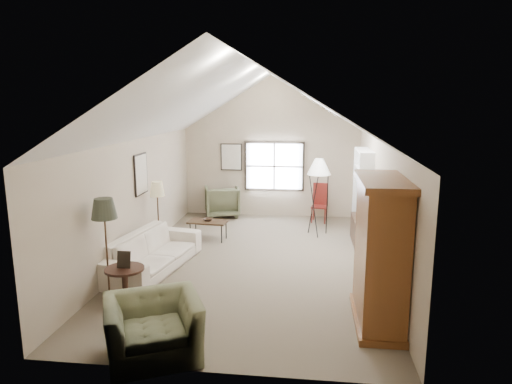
# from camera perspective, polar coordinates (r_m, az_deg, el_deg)

# --- Properties ---
(room_shell) EXTENTS (5.01, 8.01, 4.00)m
(room_shell) POSITION_cam_1_polar(r_m,az_deg,el_deg) (9.04, -0.31, 10.81)
(room_shell) COLOR #695E4B
(room_shell) RESTS_ON ground
(window) EXTENTS (1.72, 0.08, 1.42)m
(window) POSITION_cam_1_polar(r_m,az_deg,el_deg) (13.10, 2.30, 3.23)
(window) COLOR black
(window) RESTS_ON room_shell
(skylight) EXTENTS (0.80, 1.20, 0.52)m
(skylight) POSITION_cam_1_polar(r_m,az_deg,el_deg) (9.87, 8.01, 10.81)
(skylight) COLOR white
(skylight) RESTS_ON room_shell
(wall_art) EXTENTS (1.97, 3.71, 0.88)m
(wall_art) POSITION_cam_1_polar(r_m,az_deg,el_deg) (11.42, -8.49, 3.33)
(wall_art) COLOR black
(wall_art) RESTS_ON room_shell
(armoire) EXTENTS (0.60, 1.50, 2.20)m
(armoire) POSITION_cam_1_polar(r_m,az_deg,el_deg) (7.00, 15.28, -7.29)
(armoire) COLOR brown
(armoire) RESTS_ON ground
(tv_alcove) EXTENTS (0.32, 1.30, 2.10)m
(tv_alcove) POSITION_cam_1_polar(r_m,az_deg,el_deg) (10.85, 13.14, -0.35)
(tv_alcove) COLOR white
(tv_alcove) RESTS_ON ground
(media_console) EXTENTS (0.34, 1.18, 0.60)m
(media_console) POSITION_cam_1_polar(r_m,az_deg,el_deg) (11.04, 12.84, -4.68)
(media_console) COLOR #382316
(media_console) RESTS_ON ground
(tv_panel) EXTENTS (0.05, 0.90, 0.55)m
(tv_panel) POSITION_cam_1_polar(r_m,az_deg,el_deg) (10.89, 12.99, -1.54)
(tv_panel) COLOR black
(tv_panel) RESTS_ON media_console
(sofa) EXTENTS (1.40, 2.66, 0.74)m
(sofa) POSITION_cam_1_polar(r_m,az_deg,el_deg) (9.29, -12.78, -7.27)
(sofa) COLOR beige
(sofa) RESTS_ON ground
(armchair_near) EXTENTS (1.53, 1.46, 0.78)m
(armchair_near) POSITION_cam_1_polar(r_m,az_deg,el_deg) (6.33, -12.73, -16.21)
(armchair_near) COLOR #666B4B
(armchair_near) RESTS_ON ground
(armchair_far) EXTENTS (1.17, 1.19, 0.88)m
(armchair_far) POSITION_cam_1_polar(r_m,az_deg,el_deg) (13.22, -4.25, -1.17)
(armchair_far) COLOR #595E42
(armchair_far) RESTS_ON ground
(coffee_table) EXTENTS (0.97, 0.61, 0.47)m
(coffee_table) POSITION_cam_1_polar(r_m,az_deg,el_deg) (11.06, -5.98, -4.78)
(coffee_table) COLOR #372616
(coffee_table) RESTS_ON ground
(bowl) EXTENTS (0.24, 0.24, 0.05)m
(bowl) POSITION_cam_1_polar(r_m,az_deg,el_deg) (10.99, -6.01, -3.47)
(bowl) COLOR #352215
(bowl) RESTS_ON coffee_table
(side_table) EXTENTS (0.73, 0.73, 0.64)m
(side_table) POSITION_cam_1_polar(r_m,az_deg,el_deg) (7.88, -16.01, -11.27)
(side_table) COLOR #321C14
(side_table) RESTS_ON ground
(side_chair) EXTENTS (0.47, 0.47, 1.07)m
(side_chair) POSITION_cam_1_polar(r_m,az_deg,el_deg) (12.64, 7.93, -1.39)
(side_chair) COLOR maroon
(side_chair) RESTS_ON ground
(tripod_lamp) EXTENTS (0.70, 0.70, 1.96)m
(tripod_lamp) POSITION_cam_1_polar(r_m,az_deg,el_deg) (11.30, 7.79, -0.59)
(tripod_lamp) COLOR silver
(tripod_lamp) RESTS_ON ground
(dark_lamp) EXTENTS (0.49, 0.49, 1.77)m
(dark_lamp) POSITION_cam_1_polar(r_m,az_deg,el_deg) (8.01, -18.18, -6.72)
(dark_lamp) COLOR #262A1D
(dark_lamp) RESTS_ON ground
(tan_lamp) EXTENTS (0.37, 0.37, 1.59)m
(tan_lamp) POSITION_cam_1_polar(r_m,az_deg,el_deg) (10.35, -12.12, -2.89)
(tan_lamp) COLOR tan
(tan_lamp) RESTS_ON ground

